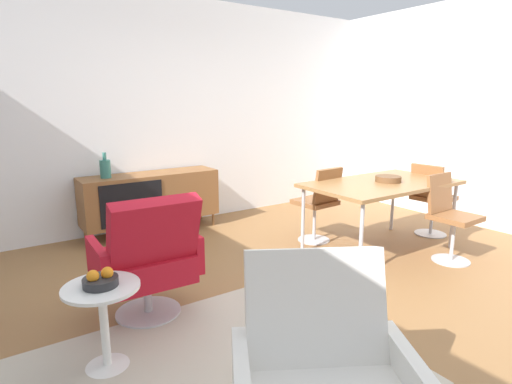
# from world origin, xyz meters

# --- Properties ---
(ground_plane) EXTENTS (8.32, 8.32, 0.00)m
(ground_plane) POSITION_xyz_m (0.00, 0.00, 0.00)
(ground_plane) COLOR olive
(wall_back) EXTENTS (6.80, 0.12, 2.80)m
(wall_back) POSITION_xyz_m (0.00, 2.60, 1.40)
(wall_back) COLOR white
(wall_back) RESTS_ON ground_plane
(wall_right) EXTENTS (0.12, 5.60, 2.80)m
(wall_right) POSITION_xyz_m (3.20, 0.00, 1.40)
(wall_right) COLOR white
(wall_right) RESTS_ON ground_plane
(sideboard) EXTENTS (1.60, 0.45, 0.72)m
(sideboard) POSITION_xyz_m (-0.36, 2.30, 0.44)
(sideboard) COLOR brown
(sideboard) RESTS_ON ground_plane
(vase_cobalt) EXTENTS (0.12, 0.12, 0.28)m
(vase_cobalt) POSITION_xyz_m (-0.86, 2.30, 0.83)
(vase_cobalt) COLOR #337266
(vase_cobalt) RESTS_ON sideboard
(dining_table) EXTENTS (1.60, 0.90, 0.74)m
(dining_table) POSITION_xyz_m (1.40, 0.34, 0.70)
(dining_table) COLOR olive
(dining_table) RESTS_ON ground_plane
(wooden_bowl_on_table) EXTENTS (0.26, 0.26, 0.06)m
(wooden_bowl_on_table) POSITION_xyz_m (1.46, 0.31, 0.77)
(wooden_bowl_on_table) COLOR brown
(wooden_bowl_on_table) RESTS_ON dining_table
(dining_chair_back_left) EXTENTS (0.43, 0.45, 0.86)m
(dining_chair_back_left) POSITION_xyz_m (1.05, 0.90, 0.47)
(dining_chair_back_left) COLOR brown
(dining_chair_back_left) RESTS_ON ground_plane
(dining_chair_front_right) EXTENTS (0.41, 0.44, 0.86)m
(dining_chair_front_right) POSITION_xyz_m (1.75, -0.22, 0.47)
(dining_chair_front_right) COLOR brown
(dining_chair_front_right) RESTS_ON ground_plane
(dining_chair_far_end) EXTENTS (0.45, 0.43, 0.86)m
(dining_chair_far_end) POSITION_xyz_m (2.29, 0.34, 0.47)
(dining_chair_far_end) COLOR brown
(dining_chair_far_end) RESTS_ON ground_plane
(lounge_chair_red) EXTENTS (0.74, 0.67, 0.95)m
(lounge_chair_red) POSITION_xyz_m (-1.10, 0.35, 0.47)
(lounge_chair_red) COLOR red
(lounge_chair_red) RESTS_ON ground_plane
(armchair_black_shell) EXTENTS (0.88, 0.87, 0.95)m
(armchair_black_shell) POSITION_xyz_m (-0.99, -1.33, 0.47)
(armchair_black_shell) COLOR silver
(armchair_black_shell) RESTS_ON ground_plane
(side_table_round) EXTENTS (0.44, 0.44, 0.52)m
(side_table_round) POSITION_xyz_m (-1.53, -0.07, 0.32)
(side_table_round) COLOR white
(side_table_round) RESTS_ON ground_plane
(fruit_bowl) EXTENTS (0.20, 0.20, 0.11)m
(fruit_bowl) POSITION_xyz_m (-1.53, -0.07, 0.56)
(fruit_bowl) COLOR #262628
(fruit_bowl) RESTS_ON side_table_round
(area_rug) EXTENTS (2.20, 1.70, 0.01)m
(area_rug) POSITION_xyz_m (-1.06, -0.48, 0.00)
(area_rug) COLOR #B7AD99
(area_rug) RESTS_ON ground_plane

